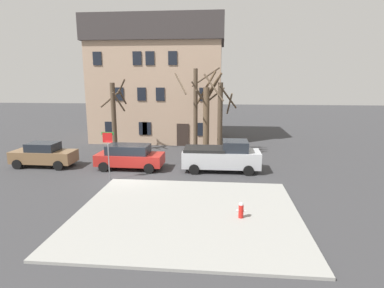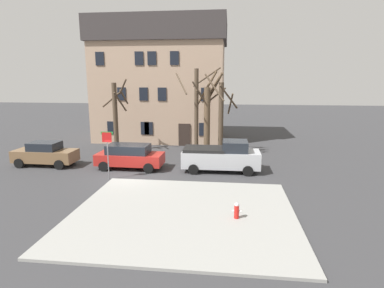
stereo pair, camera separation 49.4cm
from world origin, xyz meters
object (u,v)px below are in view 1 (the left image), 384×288
tree_bare_end (220,116)px  car_red_wagon (130,156)px  car_brown_sedan (44,155)px  tree_bare_near (114,115)px  building_main (159,80)px  tree_bare_far (207,118)px  tree_bare_mid (196,109)px  fire_hydrant (241,210)px  street_sign_pole (108,147)px  pickup_truck_silver (222,156)px

tree_bare_end → car_red_wagon: (-6.20, -4.40, -2.38)m
car_brown_sedan → tree_bare_end: bearing=19.3°
tree_bare_near → car_brown_sedan: 6.46m
building_main → tree_bare_far: (5.31, -7.61, -2.91)m
building_main → tree_bare_mid: building_main is taller
building_main → fire_hydrant: (7.42, -19.28, -5.58)m
tree_bare_far → street_sign_pole: 8.84m
building_main → tree_bare_mid: 9.01m
car_red_wagon → street_sign_pole: size_ratio=1.54×
tree_bare_end → fire_hydrant: 12.33m
car_brown_sedan → pickup_truck_silver: (12.68, 0.11, 0.15)m
building_main → car_red_wagon: size_ratio=2.83×
tree_bare_near → fire_hydrant: 16.06m
fire_hydrant → street_sign_pole: size_ratio=0.24×
tree_bare_near → pickup_truck_silver: (9.00, -4.67, -2.18)m
building_main → street_sign_pole: size_ratio=4.35×
car_brown_sedan → pickup_truck_silver: bearing=0.5°
tree_bare_far → fire_hydrant: size_ratio=9.43×
street_sign_pole → car_brown_sedan: bearing=155.7°
tree_bare_far → tree_bare_end: size_ratio=1.04×
car_red_wagon → tree_bare_end: bearing=35.3°
fire_hydrant → street_sign_pole: (-7.80, 5.00, 1.61)m
building_main → pickup_truck_silver: building_main is taller
building_main → street_sign_pole: building_main is taller
tree_bare_far → car_red_wagon: bearing=-141.4°
fire_hydrant → tree_bare_mid: bearing=104.3°
tree_bare_end → pickup_truck_silver: 4.82m
tree_bare_far → car_brown_sedan: 12.36m
pickup_truck_silver → street_sign_pole: (-6.93, -2.71, 1.09)m
building_main → car_red_wagon: 12.81m
tree_bare_near → street_sign_pole: bearing=-74.3°
street_sign_pole → fire_hydrant: bearing=-32.7°
fire_hydrant → tree_bare_end: bearing=95.1°
pickup_truck_silver → street_sign_pole: street_sign_pole is taller
building_main → pickup_truck_silver: 14.23m
building_main → tree_bare_mid: bearing=-59.6°
building_main → tree_bare_end: building_main is taller
pickup_truck_silver → building_main: bearing=119.5°
building_main → tree_bare_mid: (4.41, -7.52, -2.28)m
car_brown_sedan → car_red_wagon: car_brown_sedan is taller
car_brown_sedan → tree_bare_far: bearing=19.6°
building_main → pickup_truck_silver: size_ratio=2.52×
car_red_wagon → fire_hydrant: bearing=-46.2°
tree_bare_mid → pickup_truck_silver: 5.36m
car_red_wagon → street_sign_pole: street_sign_pole is taller
tree_bare_mid → street_sign_pole: tree_bare_mid is taller
building_main → car_red_wagon: building_main is taller
tree_bare_mid → fire_hydrant: tree_bare_mid is taller
tree_bare_near → tree_bare_mid: tree_bare_mid is taller
tree_bare_mid → fire_hydrant: (3.01, -11.76, -3.30)m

